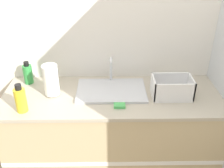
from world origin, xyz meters
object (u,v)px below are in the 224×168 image
Objects in this scene: sink at (111,90)px; dish_rack at (172,89)px; paper_towel_roll at (51,80)px; bottle_yellow at (21,99)px; bottle_green at (28,74)px.

sink is 0.51m from dish_rack.
bottle_yellow is at bearing -128.84° from paper_towel_roll.
sink reaches higher than bottle_yellow.
bottle_green is (-1.25, 0.25, 0.03)m from dish_rack.
bottle_yellow is (0.06, -0.45, 0.01)m from bottle_green.
sink is at bearing 22.26° from bottle_yellow.
bottle_yellow reaches higher than dish_rack.
sink is 0.75m from bottle_yellow.
paper_towel_roll is at bearing 51.16° from bottle_yellow.
sink is at bearing -12.42° from bottle_green.
bottle_green is at bearing 98.21° from bottle_yellow.
bottle_green is (-0.25, 0.21, -0.05)m from paper_towel_roll.
sink is 2.84× the size of bottle_green.
dish_rack is 1.57× the size of bottle_green.
sink is 2.18× the size of paper_towel_roll.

